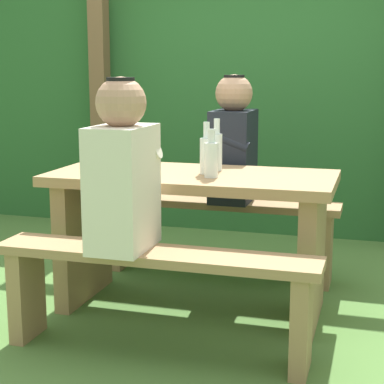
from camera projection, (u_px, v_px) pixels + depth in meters
ground_plane at (192, 308)px, 3.29m from camera, size 12.00×12.00×0.00m
hedge_backdrop at (267, 104)px, 5.12m from camera, size 6.40×1.03×1.86m
pergola_post_left at (100, 97)px, 4.79m from camera, size 0.12×0.12×2.00m
picnic_table at (192, 217)px, 3.20m from camera, size 1.40×0.64×0.70m
bench_near at (155, 281)px, 2.71m from camera, size 1.40×0.24×0.46m
bench_far at (219, 222)px, 3.75m from camera, size 1.40×0.24×0.46m
person_white_shirt at (123, 171)px, 2.66m from camera, size 0.25×0.35×0.72m
person_black_coat at (233, 144)px, 3.64m from camera, size 0.25×0.35×0.72m
drinking_glass at (143, 162)px, 3.22m from camera, size 0.08×0.08×0.09m
bottle_left at (206, 154)px, 3.12m from camera, size 0.06×0.06×0.25m
bottle_right at (217, 149)px, 3.22m from camera, size 0.06×0.06×0.26m
bottle_center at (211, 158)px, 3.02m from camera, size 0.07×0.07×0.23m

